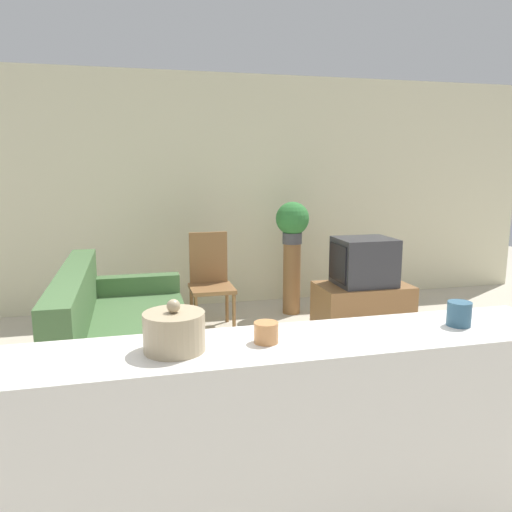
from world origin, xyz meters
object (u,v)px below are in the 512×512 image
Objects in this scene: television at (364,262)px; potted_plant at (292,221)px; couch at (122,344)px; decorative_bowl at (174,331)px; wooden_chair at (210,277)px.

television is 0.98m from potted_plant.
potted_plant is (1.84, 1.45, 0.75)m from couch.
potted_plant is at bearing 122.58° from television.
decorative_bowl is (0.25, -1.97, 0.74)m from couch.
television is at bearing -19.63° from wooden_chair.
couch is 2.46m from potted_plant.
wooden_chair reaches higher than couch.
potted_plant reaches higher than television.
couch is 3.55× the size of television.
couch is at bearing 97.32° from decorative_bowl.
television is at bearing 51.90° from decorative_bowl.
potted_plant is (0.96, 0.25, 0.54)m from wooden_chair.
television is (2.33, 0.68, 0.41)m from couch.
potted_plant is at bearing 14.73° from wooden_chair.
potted_plant reaches higher than wooden_chair.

